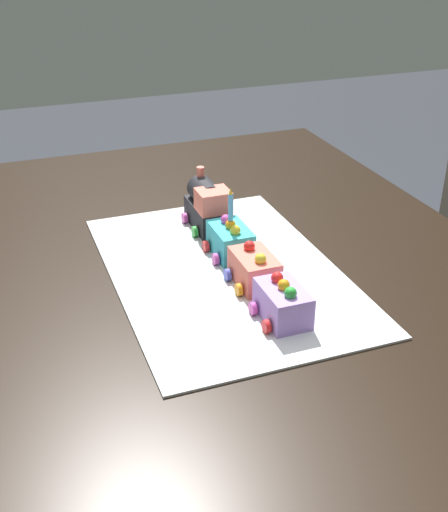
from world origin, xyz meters
TOP-DOWN VIEW (x-y plane):
  - dining_table at (0.00, 0.00)m, footprint 1.40×1.00m
  - cake_board at (0.04, -0.03)m, footprint 0.60×0.40m
  - cake_locomotive at (-0.14, -0.00)m, footprint 0.14×0.08m
  - cake_car_flatbed_turquoise at (-0.01, -0.00)m, footprint 0.10×0.08m
  - cake_car_tanker_coral at (0.10, -0.00)m, footprint 0.10×0.08m
  - cake_car_hopper_lavender at (0.22, -0.00)m, footprint 0.10×0.08m
  - birthday_candle at (-0.01, -0.00)m, footprint 0.01×0.01m

SIDE VIEW (x-z plane):
  - dining_table at x=0.00m, z-range 0.26..1.00m
  - cake_board at x=0.04m, z-range 0.74..0.74m
  - cake_car_tanker_coral at x=0.10m, z-range 0.74..0.81m
  - cake_car_flatbed_turquoise at x=-0.01m, z-range 0.74..0.81m
  - cake_car_hopper_lavender at x=0.22m, z-range 0.74..0.81m
  - cake_locomotive at x=-0.14m, z-range 0.73..0.85m
  - birthday_candle at x=-0.01m, z-range 0.81..0.88m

